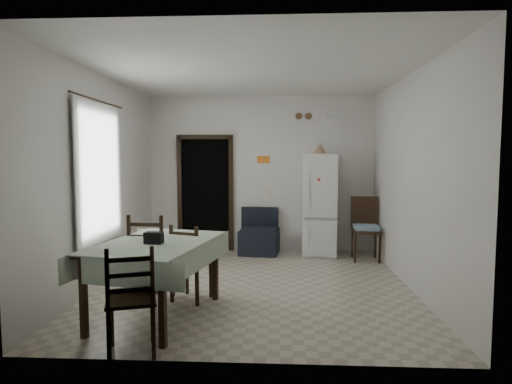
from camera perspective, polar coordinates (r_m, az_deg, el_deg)
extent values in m
plane|color=#BEB49B|center=(6.04, -0.26, -12.29)|extent=(4.50, 4.50, 0.00)
cube|color=black|center=(8.38, -6.47, -0.25)|extent=(0.90, 0.45, 2.10)
cube|color=black|center=(8.24, -10.11, -0.38)|extent=(0.08, 0.10, 2.18)
cube|color=black|center=(8.07, -3.32, -0.42)|extent=(0.08, 0.10, 2.18)
cube|color=black|center=(8.12, -6.83, 7.29)|extent=(1.06, 0.10, 0.08)
cube|color=silver|center=(6.10, -20.98, 2.37)|extent=(0.10, 1.20, 1.60)
cube|color=silver|center=(6.06, -20.03, 2.38)|extent=(0.02, 1.45, 1.85)
cylinder|color=black|center=(6.10, -20.20, 11.33)|extent=(0.02, 1.60, 0.02)
cube|color=white|center=(8.02, 1.02, 3.63)|extent=(0.28, 0.02, 0.40)
cube|color=orange|center=(8.01, 1.02, 4.35)|extent=(0.24, 0.01, 0.14)
cube|color=beige|center=(8.04, 1.72, -0.07)|extent=(0.08, 0.02, 0.12)
cylinder|color=brown|center=(8.05, 5.72, 10.03)|extent=(0.12, 0.03, 0.12)
cylinder|color=brown|center=(8.06, 7.02, 10.01)|extent=(0.12, 0.03, 0.12)
cube|color=white|center=(8.09, 10.41, 10.17)|extent=(0.25, 0.07, 0.09)
cone|color=tan|center=(7.67, 8.52, 5.75)|extent=(0.25, 0.25, 0.19)
cube|color=black|center=(4.71, -13.47, -5.97)|extent=(0.20, 0.13, 0.12)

